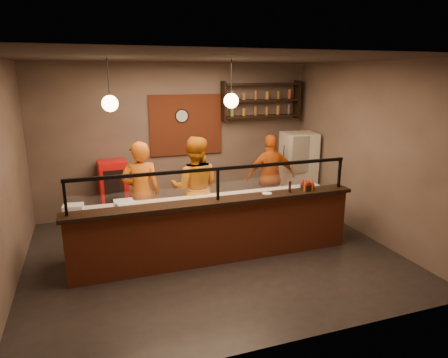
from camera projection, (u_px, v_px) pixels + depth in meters
name	position (u px, v px, depth m)	size (l,w,h in m)	color
floor	(213.00, 254.00, 6.81)	(6.00, 6.00, 0.00)	black
ceiling	(211.00, 58.00, 5.99)	(6.00, 6.00, 0.00)	#37302A
wall_back	(177.00, 139.00, 8.68)	(6.00, 6.00, 0.00)	#706052
wall_left	(2.00, 178.00, 5.44)	(5.00, 5.00, 0.00)	#706052
wall_right	(367.00, 151.00, 7.35)	(5.00, 5.00, 0.00)	#706052
wall_front	(285.00, 211.00, 4.11)	(6.00, 6.00, 0.00)	#706052
brick_patch	(186.00, 125.00, 8.64)	(1.60, 0.04, 1.30)	brown
service_counter	(218.00, 233.00, 6.40)	(4.60, 0.25, 1.00)	brown
counter_ledge	(218.00, 202.00, 6.27)	(4.70, 0.37, 0.06)	black
worktop_cabinet	(209.00, 226.00, 6.88)	(4.60, 0.75, 0.85)	gray
worktop	(209.00, 202.00, 6.76)	(4.60, 0.75, 0.05)	silver
sneeze_guard	(218.00, 181.00, 6.18)	(4.50, 0.05, 0.52)	white
wall_shelving	(261.00, 100.00, 8.91)	(1.84, 0.28, 0.85)	black
wall_clock	(182.00, 116.00, 8.55)	(0.30, 0.30, 0.04)	black
pendant_left	(110.00, 103.00, 5.86)	(0.24, 0.24, 0.77)	black
pendant_right	(231.00, 101.00, 6.46)	(0.24, 0.24, 0.77)	black
cook_left	(141.00, 193.00, 7.03)	(0.68, 0.45, 1.86)	#C85F12
cook_mid	(195.00, 188.00, 7.30)	(0.92, 0.72, 1.90)	#C57012
cook_right	(271.00, 177.00, 8.37)	(1.04, 0.43, 1.77)	#D15913
fridge	(298.00, 170.00, 9.05)	(0.71, 0.67, 1.71)	beige
red_cooler	(114.00, 192.00, 8.15)	(0.55, 0.51, 1.29)	red
pizza_dough	(210.00, 199.00, 6.82)	(0.57, 0.57, 0.01)	beige
prep_tub_a	(73.00, 209.00, 6.08)	(0.29, 0.24, 0.15)	white
prep_tub_b	(124.00, 205.00, 6.28)	(0.30, 0.24, 0.15)	silver
prep_tub_c	(127.00, 208.00, 6.14)	(0.30, 0.24, 0.15)	white
rolling_pin	(184.00, 201.00, 6.60)	(0.06, 0.06, 0.32)	#FAF629
condiment_caddy	(307.00, 187.00, 6.76)	(0.19, 0.15, 0.10)	black
pepper_mill	(290.00, 187.00, 6.62)	(0.04, 0.04, 0.19)	black
small_plate	(267.00, 193.00, 6.57)	(0.16, 0.16, 0.01)	silver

